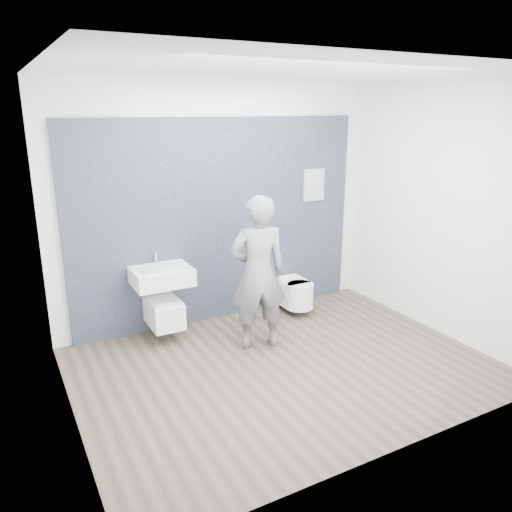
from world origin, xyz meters
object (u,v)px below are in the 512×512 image
toilet_rounded (295,293)px  visitor (258,273)px  washbasin (162,276)px  toilet_square (164,311)px

toilet_rounded → visitor: visitor is taller
washbasin → visitor: bearing=-38.7°
toilet_square → visitor: size_ratio=0.40×
washbasin → visitor: (0.83, -0.67, 0.09)m
washbasin → toilet_rounded: bearing=-2.0°
toilet_square → visitor: 1.18m
washbasin → toilet_square: washbasin is taller
toilet_square → toilet_rounded: toilet_square is taller
washbasin → toilet_rounded: size_ratio=1.07×
washbasin → toilet_square: 0.41m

